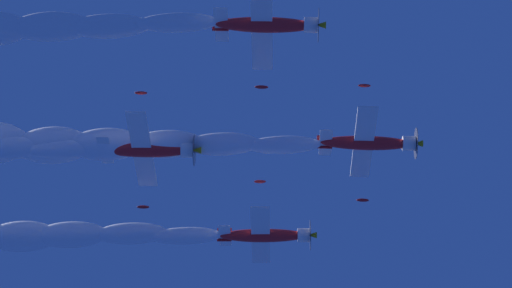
% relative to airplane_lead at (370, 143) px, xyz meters
% --- Properties ---
extents(airplane_lead, '(8.04, 8.41, 4.03)m').
position_rel_airplane_lead_xyz_m(airplane_lead, '(0.00, 0.00, 0.00)').
color(airplane_lead, red).
extents(airplane_left_wingman, '(8.06, 8.33, 4.17)m').
position_rel_airplane_lead_xyz_m(airplane_left_wingman, '(-6.89, 9.20, -0.34)').
color(airplane_left_wingman, red).
extents(airplane_right_wingman, '(8.05, 8.58, 3.58)m').
position_rel_airplane_lead_xyz_m(airplane_right_wingman, '(-8.90, -9.10, -0.79)').
color(airplane_right_wingman, red).
extents(airplane_slot_tail, '(8.05, 8.56, 3.63)m').
position_rel_airplane_lead_xyz_m(airplane_slot_tail, '(-16.79, 2.30, -0.37)').
color(airplane_slot_tail, red).
extents(smoke_trail_lead, '(37.59, 7.61, 4.36)m').
position_rel_airplane_lead_xyz_m(smoke_trail_lead, '(-28.28, 3.77, 1.02)').
color(smoke_trail_lead, white).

